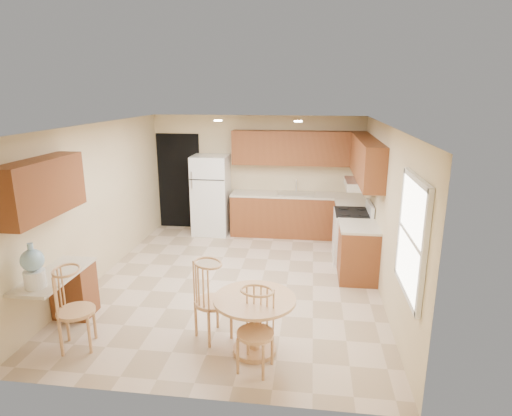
# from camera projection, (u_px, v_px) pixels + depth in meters

# --- Properties ---
(floor) EXTENTS (5.50, 5.50, 0.00)m
(floor) POSITION_uv_depth(u_px,v_px,m) (236.00, 281.00, 6.93)
(floor) COLOR #C9AD92
(floor) RESTS_ON ground
(ceiling) EXTENTS (4.50, 5.50, 0.02)m
(ceiling) POSITION_uv_depth(u_px,v_px,m) (234.00, 125.00, 6.27)
(ceiling) COLOR white
(ceiling) RESTS_ON wall_back
(wall_back) EXTENTS (4.50, 0.02, 2.50)m
(wall_back) POSITION_uv_depth(u_px,v_px,m) (257.00, 174.00, 9.23)
(wall_back) COLOR beige
(wall_back) RESTS_ON floor
(wall_front) EXTENTS (4.50, 0.02, 2.50)m
(wall_front) POSITION_uv_depth(u_px,v_px,m) (183.00, 284.00, 3.97)
(wall_front) COLOR beige
(wall_front) RESTS_ON floor
(wall_left) EXTENTS (0.02, 5.50, 2.50)m
(wall_left) POSITION_uv_depth(u_px,v_px,m) (98.00, 202.00, 6.88)
(wall_left) COLOR beige
(wall_left) RESTS_ON floor
(wall_right) EXTENTS (0.02, 5.50, 2.50)m
(wall_right) POSITION_uv_depth(u_px,v_px,m) (385.00, 212.00, 6.32)
(wall_right) COLOR beige
(wall_right) RESTS_ON floor
(doorway) EXTENTS (0.90, 0.02, 2.10)m
(doorway) POSITION_uv_depth(u_px,v_px,m) (179.00, 181.00, 9.49)
(doorway) COLOR black
(doorway) RESTS_ON floor
(base_cab_back) EXTENTS (2.75, 0.60, 0.87)m
(base_cab_back) POSITION_uv_depth(u_px,v_px,m) (296.00, 216.00, 9.05)
(base_cab_back) COLOR brown
(base_cab_back) RESTS_ON floor
(counter_back) EXTENTS (2.75, 0.63, 0.04)m
(counter_back) POSITION_uv_depth(u_px,v_px,m) (297.00, 195.00, 8.93)
(counter_back) COLOR beige
(counter_back) RESTS_ON base_cab_back
(base_cab_right_a) EXTENTS (0.60, 0.59, 0.87)m
(base_cab_right_a) POSITION_uv_depth(u_px,v_px,m) (350.00, 226.00, 8.35)
(base_cab_right_a) COLOR brown
(base_cab_right_a) RESTS_ON floor
(counter_right_a) EXTENTS (0.63, 0.59, 0.04)m
(counter_right_a) POSITION_uv_depth(u_px,v_px,m) (352.00, 204.00, 8.23)
(counter_right_a) COLOR beige
(counter_right_a) RESTS_ON base_cab_right_a
(base_cab_right_b) EXTENTS (0.60, 0.80, 0.87)m
(base_cab_right_b) POSITION_uv_depth(u_px,v_px,m) (358.00, 253.00, 6.96)
(base_cab_right_b) COLOR brown
(base_cab_right_b) RESTS_ON floor
(counter_right_b) EXTENTS (0.63, 0.80, 0.04)m
(counter_right_b) POSITION_uv_depth(u_px,v_px,m) (360.00, 227.00, 6.84)
(counter_right_b) COLOR beige
(counter_right_b) RESTS_ON base_cab_right_b
(upper_cab_back) EXTENTS (2.75, 0.33, 0.70)m
(upper_cab_back) POSITION_uv_depth(u_px,v_px,m) (298.00, 148.00, 8.81)
(upper_cab_back) COLOR brown
(upper_cab_back) RESTS_ON wall_back
(upper_cab_right) EXTENTS (0.33, 2.42, 0.70)m
(upper_cab_right) POSITION_uv_depth(u_px,v_px,m) (366.00, 159.00, 7.34)
(upper_cab_right) COLOR brown
(upper_cab_right) RESTS_ON wall_right
(upper_cab_left) EXTENTS (0.33, 1.40, 0.70)m
(upper_cab_left) POSITION_uv_depth(u_px,v_px,m) (42.00, 188.00, 5.17)
(upper_cab_left) COLOR brown
(upper_cab_left) RESTS_ON wall_left
(sink) EXTENTS (0.78, 0.44, 0.01)m
(sink) POSITION_uv_depth(u_px,v_px,m) (296.00, 194.00, 8.93)
(sink) COLOR silver
(sink) RESTS_ON counter_back
(range_hood) EXTENTS (0.50, 0.76, 0.14)m
(range_hood) POSITION_uv_depth(u_px,v_px,m) (360.00, 184.00, 7.44)
(range_hood) COLOR silver
(range_hood) RESTS_ON upper_cab_right
(desk_pedestal) EXTENTS (0.48, 0.42, 0.72)m
(desk_pedestal) POSITION_uv_depth(u_px,v_px,m) (74.00, 290.00, 5.82)
(desk_pedestal) COLOR brown
(desk_pedestal) RESTS_ON floor
(desk_top) EXTENTS (0.50, 1.20, 0.04)m
(desk_top) POSITION_uv_depth(u_px,v_px,m) (55.00, 275.00, 5.36)
(desk_top) COLOR beige
(desk_top) RESTS_ON desk_pedestal
(window) EXTENTS (0.06, 1.12, 1.30)m
(window) POSITION_uv_depth(u_px,v_px,m) (412.00, 237.00, 4.49)
(window) COLOR white
(window) RESTS_ON wall_right
(can_light_a) EXTENTS (0.14, 0.14, 0.02)m
(can_light_a) POSITION_uv_depth(u_px,v_px,m) (218.00, 121.00, 7.49)
(can_light_a) COLOR white
(can_light_a) RESTS_ON ceiling
(can_light_b) EXTENTS (0.14, 0.14, 0.02)m
(can_light_b) POSITION_uv_depth(u_px,v_px,m) (298.00, 121.00, 7.31)
(can_light_b) COLOR white
(can_light_b) RESTS_ON ceiling
(refrigerator) EXTENTS (0.74, 0.72, 1.69)m
(refrigerator) POSITION_uv_depth(u_px,v_px,m) (211.00, 195.00, 9.12)
(refrigerator) COLOR white
(refrigerator) RESTS_ON floor
(stove) EXTENTS (0.65, 0.76, 1.09)m
(stove) POSITION_uv_depth(u_px,v_px,m) (352.00, 236.00, 7.70)
(stove) COLOR white
(stove) RESTS_ON floor
(dining_table) EXTENTS (0.95, 0.95, 0.70)m
(dining_table) POSITION_uv_depth(u_px,v_px,m) (255.00, 317.00, 4.94)
(dining_table) COLOR tan
(dining_table) RESTS_ON floor
(chair_table_a) EXTENTS (0.45, 0.55, 1.01)m
(chair_table_a) POSITION_uv_depth(u_px,v_px,m) (211.00, 296.00, 5.12)
(chair_table_a) COLOR tan
(chair_table_a) RESTS_ON floor
(chair_table_b) EXTENTS (0.41, 0.43, 0.93)m
(chair_table_b) POSITION_uv_depth(u_px,v_px,m) (254.00, 328.00, 4.52)
(chair_table_b) COLOR tan
(chair_table_b) RESTS_ON floor
(chair_desk) EXTENTS (0.44, 0.57, 1.00)m
(chair_desk) POSITION_uv_depth(u_px,v_px,m) (70.00, 305.00, 4.91)
(chair_desk) COLOR tan
(chair_desk) RESTS_ON floor
(water_crock) EXTENTS (0.26, 0.26, 0.54)m
(water_crock) POSITION_uv_depth(u_px,v_px,m) (33.00, 268.00, 4.94)
(water_crock) COLOR white
(water_crock) RESTS_ON desk_top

